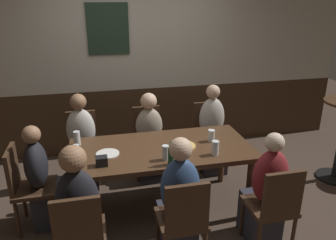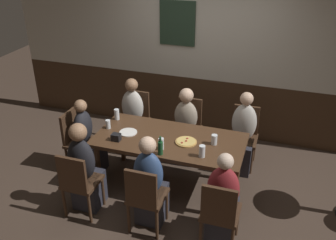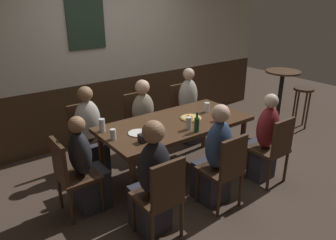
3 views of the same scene
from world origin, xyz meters
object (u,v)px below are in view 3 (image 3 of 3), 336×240
(person_head_west, at_px, (86,171))
(pizza, at_px, (191,118))
(tumbler_water, at_px, (113,135))
(bar_stool, at_px, (303,96))
(chair_left_near, at_px, (161,195))
(pint_glass_pale, at_px, (220,115))
(chair_right_far, at_px, (183,108))
(chair_mid_far, at_px, (139,120))
(chair_head_west, at_px, (71,173))
(person_right_far, at_px, (190,111))
(person_left_near, at_px, (152,186))
(person_mid_near, at_px, (215,162))
(person_left_far, at_px, (91,138))
(person_right_near, at_px, (263,144))
(chair_left_far, at_px, (86,133))
(plate_white_large, at_px, (138,133))
(pint_glass_amber, at_px, (189,124))
(side_bar_table, at_px, (280,96))
(beer_glass_half, at_px, (207,108))
(dining_table, at_px, (175,127))
(person_mid_far, at_px, (145,124))
(highball_clear, at_px, (102,126))
(chair_right_near, at_px, (274,147))
(condiment_caddy, at_px, (144,138))
(chair_mid_near, at_px, (225,167))

(person_head_west, bearing_deg, pizza, -1.26)
(tumbler_water, xyz_separation_m, bar_stool, (3.63, -0.03, -0.23))
(chair_left_near, bearing_deg, pint_glass_pale, 24.15)
(chair_right_far, distance_m, chair_mid_far, 0.84)
(chair_head_west, xyz_separation_m, person_right_far, (2.20, 0.71, -0.00))
(person_head_west, bearing_deg, pint_glass_pale, -9.41)
(person_left_near, bearing_deg, chair_head_west, 126.62)
(bar_stool, bearing_deg, person_mid_near, -166.19)
(chair_left_near, bearing_deg, person_left_far, 90.00)
(person_right_near, distance_m, person_right_far, 1.42)
(chair_left_far, height_order, plate_white_large, chair_left_far)
(tumbler_water, bearing_deg, pint_glass_amber, -18.07)
(chair_head_west, bearing_deg, pint_glass_amber, -11.45)
(pint_glass_pale, relative_size, side_bar_table, 0.14)
(person_mid_near, distance_m, beer_glass_half, 0.99)
(chair_left_near, relative_size, person_left_far, 0.76)
(dining_table, xyz_separation_m, person_left_far, (-0.84, 0.71, -0.17))
(person_mid_far, height_order, plate_white_large, person_mid_far)
(chair_mid_far, xyz_separation_m, person_left_near, (-0.84, -1.59, 0.01))
(tumbler_water, bearing_deg, dining_table, -0.13)
(chair_head_west, xyz_separation_m, person_left_near, (0.53, -0.71, 0.01))
(person_mid_far, relative_size, plate_white_large, 4.82)
(chair_left_far, distance_m, bar_stool, 3.72)
(chair_right_far, bearing_deg, chair_mid_far, 180.00)
(chair_right_far, height_order, pint_glass_pale, pint_glass_pale)
(highball_clear, distance_m, pint_glass_pale, 1.45)
(chair_right_near, relative_size, person_left_far, 0.76)
(chair_right_far, xyz_separation_m, highball_clear, (-1.69, -0.60, 0.31))
(person_head_west, height_order, pint_glass_pale, person_head_west)
(person_left_near, bearing_deg, condiment_caddy, 65.22)
(person_mid_near, bearing_deg, pint_glass_amber, 92.30)
(person_left_far, xyz_separation_m, highball_clear, (-0.02, -0.44, 0.32))
(chair_head_west, xyz_separation_m, plate_white_large, (0.81, -0.03, 0.25))
(bar_stool, bearing_deg, chair_mid_near, -163.09)
(chair_mid_near, xyz_separation_m, beer_glass_half, (0.56, 0.91, 0.30))
(pizza, height_order, side_bar_table, side_bar_table)
(dining_table, relative_size, chair_head_west, 2.16)
(plate_white_large, bearing_deg, dining_table, 3.07)
(pint_glass_pale, bearing_deg, highball_clear, 157.79)
(dining_table, bearing_deg, highball_clear, 162.54)
(person_right_far, height_order, tumbler_water, person_right_far)
(person_head_west, height_order, pizza, person_head_west)
(pint_glass_pale, distance_m, condiment_caddy, 1.11)
(person_mid_near, distance_m, bar_stool, 2.86)
(chair_right_far, relative_size, person_right_near, 0.77)
(highball_clear, height_order, bar_stool, highball_clear)
(chair_left_far, xyz_separation_m, person_right_far, (1.67, -0.16, -0.00))
(person_mid_near, xyz_separation_m, pint_glass_amber, (-0.02, 0.44, 0.31))
(person_left_far, relative_size, person_left_near, 0.98)
(pint_glass_pale, bearing_deg, side_bar_table, 12.29)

